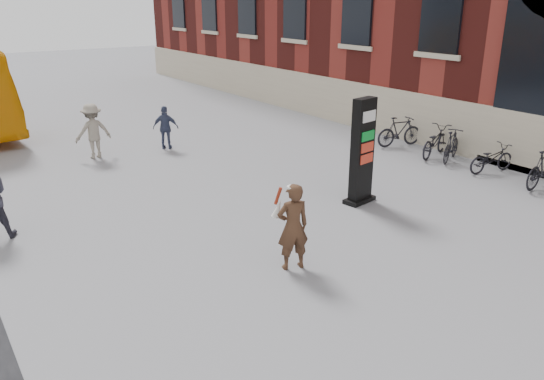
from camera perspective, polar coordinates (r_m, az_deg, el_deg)
ground at (r=10.90m, az=0.45°, el=-7.27°), size 100.00×100.00×0.00m
info_pylon at (r=13.54m, az=9.67°, el=4.09°), size 0.92×0.57×2.71m
woman at (r=10.14m, az=2.23°, el=-3.84°), size 0.77×0.73×1.74m
pedestrian_b at (r=18.34m, az=-18.70°, el=6.02°), size 1.18×0.70×1.80m
pedestrian_c at (r=18.89m, az=-11.36°, el=6.59°), size 0.94×0.79×1.50m
bike_4 at (r=17.32m, az=22.54°, el=3.16°), size 1.73×0.87×0.87m
bike_5 at (r=18.10m, az=18.73°, el=4.56°), size 1.76×1.12×1.03m
bike_6 at (r=18.49m, az=17.09°, el=5.03°), size 2.04×1.23×1.01m
bike_7 at (r=19.44m, az=13.55°, el=6.14°), size 1.84×0.91×1.06m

